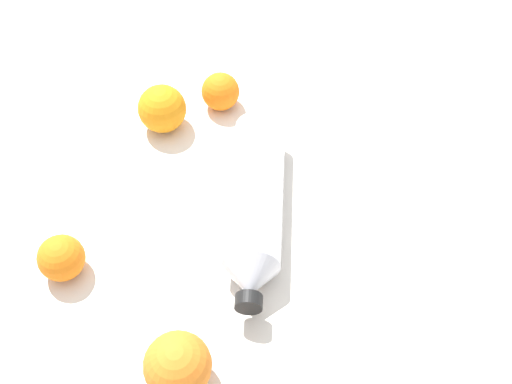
{
  "coord_description": "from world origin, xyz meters",
  "views": [
    {
      "loc": [
        0.24,
        0.53,
        0.77
      ],
      "look_at": [
        -0.03,
        0.04,
        0.04
      ],
      "focal_mm": 44.49,
      "sensor_mm": 36.0,
      "label": 1
    }
  ],
  "objects_px": {
    "orange_3": "(60,255)",
    "orange_2": "(178,365)",
    "orange_1": "(162,109)",
    "orange_0": "(220,92)",
    "water_bottle": "(255,205)"
  },
  "relations": [
    {
      "from": "orange_0",
      "to": "orange_2",
      "type": "relative_size",
      "value": 0.77
    },
    {
      "from": "orange_1",
      "to": "orange_3",
      "type": "height_order",
      "value": "orange_1"
    },
    {
      "from": "orange_3",
      "to": "water_bottle",
      "type": "bearing_deg",
      "value": 167.39
    },
    {
      "from": "orange_0",
      "to": "orange_3",
      "type": "relative_size",
      "value": 0.99
    },
    {
      "from": "orange_0",
      "to": "orange_1",
      "type": "distance_m",
      "value": 0.1
    },
    {
      "from": "orange_0",
      "to": "orange_1",
      "type": "bearing_deg",
      "value": -1.94
    },
    {
      "from": "water_bottle",
      "to": "orange_1",
      "type": "height_order",
      "value": "water_bottle"
    },
    {
      "from": "orange_1",
      "to": "orange_3",
      "type": "xyz_separation_m",
      "value": [
        0.23,
        0.18,
        -0.01
      ]
    },
    {
      "from": "orange_1",
      "to": "orange_3",
      "type": "relative_size",
      "value": 1.22
    },
    {
      "from": "orange_0",
      "to": "orange_1",
      "type": "height_order",
      "value": "orange_1"
    },
    {
      "from": "orange_3",
      "to": "orange_2",
      "type": "bearing_deg",
      "value": 107.92
    },
    {
      "from": "orange_0",
      "to": "orange_1",
      "type": "relative_size",
      "value": 0.81
    },
    {
      "from": "water_bottle",
      "to": "orange_3",
      "type": "relative_size",
      "value": 4.59
    },
    {
      "from": "orange_1",
      "to": "orange_3",
      "type": "bearing_deg",
      "value": 38.05
    },
    {
      "from": "orange_2",
      "to": "orange_3",
      "type": "xyz_separation_m",
      "value": [
        0.07,
        -0.23,
        -0.01
      ]
    }
  ]
}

